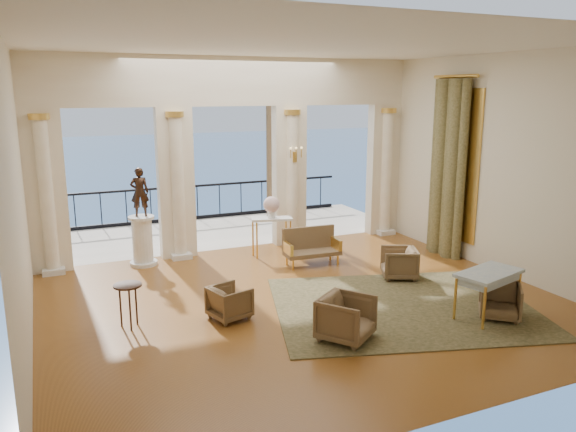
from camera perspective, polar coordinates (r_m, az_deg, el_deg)
name	(u,v)px	position (r m, az deg, el deg)	size (l,w,h in m)	color
floor	(305,303)	(10.25, 1.74, -8.83)	(9.00, 9.00, 0.00)	#542F0F
room_walls	(338,149)	(8.59, 5.11, 6.75)	(9.00, 9.00, 9.00)	beige
arcade	(235,142)	(13.14, -5.46, 7.49)	(9.00, 0.56, 4.50)	beige
terrace	(213,233)	(15.46, -7.59, -1.70)	(10.00, 3.60, 0.10)	#AEA393
balustrade	(198,206)	(16.86, -9.18, 1.06)	(9.00, 0.06, 1.03)	black
palm_tree	(269,78)	(16.39, -1.93, 13.84)	(2.00, 2.00, 4.50)	#4C3823
sea	(81,176)	(69.41, -20.26, 3.82)	(160.00, 160.00, 0.00)	#255993
curtain	(447,169)	(13.26, 15.88, 4.66)	(0.33, 1.40, 4.09)	#4B4724
window_frame	(454,165)	(13.37, 16.52, 5.04)	(0.04, 1.60, 3.40)	gold
wall_sconce	(295,156)	(13.40, 0.72, 6.12)	(0.30, 0.11, 0.33)	gold
rug	(403,307)	(10.27, 11.59, -9.01)	(4.48, 3.49, 0.02)	#2F351A
armchair_a	(346,316)	(8.75, 5.93, -10.10)	(0.74, 0.70, 0.76)	#46341C
armchair_b	(500,300)	(10.14, 20.76, -7.94)	(0.64, 0.60, 0.66)	#46341C
armchair_c	(399,262)	(11.66, 11.22, -4.57)	(0.68, 0.63, 0.70)	#46341C
armchair_d	(230,301)	(9.55, -5.95, -8.57)	(0.60, 0.56, 0.62)	#46341C
settee	(311,246)	(12.36, 2.33, -3.09)	(1.25, 0.60, 0.81)	#46341C
game_table	(489,276)	(9.99, 19.74, -5.78)	(1.30, 0.93, 0.81)	#98AEC0
pedestal	(143,242)	(12.66, -14.56, -2.53)	(0.60, 0.60, 1.09)	silver
statue	(140,192)	(12.42, -14.84, 2.37)	(0.39, 0.25, 1.06)	black
console_table	(272,224)	(12.93, -1.67, -0.84)	(1.00, 0.60, 0.89)	silver
urn	(272,206)	(12.84, -1.69, 1.05)	(0.38, 0.38, 0.50)	white
side_table	(128,291)	(9.40, -15.96, -7.29)	(0.45, 0.45, 0.73)	black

